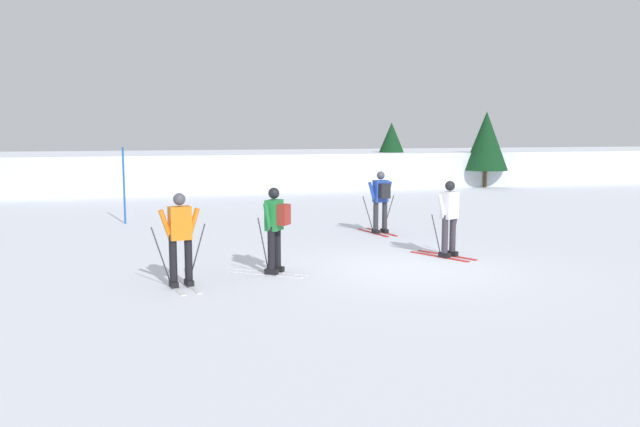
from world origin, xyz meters
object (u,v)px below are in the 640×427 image
(trail_marker_pole, at_px, (124,186))
(conifer_far_centre, at_px, (391,147))
(skier_white, at_px, (449,217))
(skier_orange, at_px, (180,237))
(conifer_far_left, at_px, (486,141))
(skier_blue, at_px, (381,199))
(skier_green, at_px, (275,226))

(trail_marker_pole, distance_m, conifer_far_centre, 16.39)
(skier_white, xyz_separation_m, conifer_far_centre, (5.90, 17.74, 1.10))
(skier_orange, bearing_deg, trail_marker_pole, 96.39)
(trail_marker_pole, bearing_deg, skier_orange, -83.61)
(skier_orange, relative_size, conifer_far_left, 0.46)
(skier_white, distance_m, conifer_far_left, 19.06)
(skier_orange, height_order, conifer_far_left, conifer_far_left)
(skier_blue, bearing_deg, conifer_far_centre, 66.64)
(conifer_far_left, bearing_deg, skier_white, -122.53)
(skier_white, relative_size, trail_marker_pole, 0.74)
(conifer_far_left, bearing_deg, trail_marker_pole, -153.80)
(skier_white, relative_size, conifer_far_centre, 0.53)
(skier_white, bearing_deg, conifer_far_left, 57.47)
(skier_green, xyz_separation_m, conifer_far_centre, (9.98, 18.36, 1.06))
(skier_green, bearing_deg, trail_marker_pole, 109.23)
(trail_marker_pole, relative_size, conifer_far_centre, 0.72)
(skier_blue, relative_size, skier_green, 1.00)
(conifer_far_centre, bearing_deg, skier_green, -118.53)
(skier_blue, relative_size, trail_marker_pole, 0.74)
(skier_blue, distance_m, skier_orange, 7.51)
(skier_white, height_order, conifer_far_left, conifer_far_left)
(skier_orange, bearing_deg, skier_green, 18.02)
(skier_orange, height_order, conifer_far_centre, conifer_far_centre)
(trail_marker_pole, bearing_deg, skier_white, -47.55)
(skier_white, height_order, conifer_far_centre, conifer_far_centre)
(skier_blue, relative_size, skier_orange, 1.00)
(skier_blue, distance_m, trail_marker_pole, 7.83)
(trail_marker_pole, height_order, conifer_far_centre, conifer_far_centre)
(skier_blue, bearing_deg, skier_orange, -139.97)
(skier_blue, relative_size, conifer_far_left, 0.46)
(skier_orange, bearing_deg, skier_blue, 40.03)
(skier_blue, bearing_deg, trail_marker_pole, 149.39)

